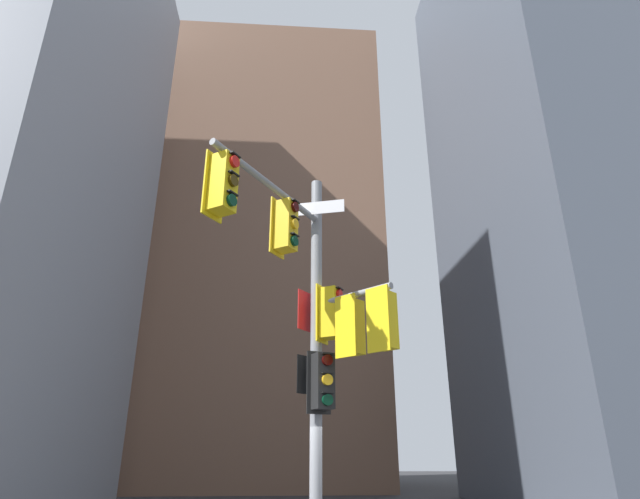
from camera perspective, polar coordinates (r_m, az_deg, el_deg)
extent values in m
cube|color=#4C5460|center=(30.09, 28.80, 8.95)|extent=(13.61, 13.61, 32.16)
cube|color=brown|center=(40.32, -6.08, -1.29)|extent=(16.04, 16.04, 32.23)
cylinder|color=gray|center=(10.03, -0.43, -11.78)|extent=(0.23, 0.23, 7.59)
cylinder|color=gray|center=(9.62, -5.38, 6.99)|extent=(1.95, 2.92, 0.13)
cylinder|color=gray|center=(9.66, 3.53, -5.19)|extent=(1.33, 1.46, 0.13)
cube|color=gold|center=(9.83, -4.76, 2.42)|extent=(0.29, 0.42, 1.14)
cube|color=gold|center=(9.73, -3.83, 2.64)|extent=(0.47, 0.47, 1.00)
cylinder|color=#360605|center=(9.79, -2.78, 4.75)|extent=(0.16, 0.20, 0.20)
cube|color=black|center=(9.84, -2.74, 5.38)|extent=(0.18, 0.22, 0.02)
cylinder|color=yellow|center=(9.63, -2.82, 2.88)|extent=(0.16, 0.20, 0.20)
cube|color=black|center=(9.68, -2.78, 3.54)|extent=(0.18, 0.22, 0.02)
cylinder|color=#06311C|center=(9.49, -2.86, 0.97)|extent=(0.16, 0.20, 0.20)
cube|color=black|center=(9.54, -2.82, 1.64)|extent=(0.18, 0.22, 0.02)
cube|color=yellow|center=(8.51, -11.75, 6.91)|extent=(0.29, 0.42, 1.14)
cube|color=yellow|center=(8.39, -10.75, 7.24)|extent=(0.47, 0.47, 1.00)
cylinder|color=red|center=(8.46, -9.51, 9.66)|extent=(0.16, 0.20, 0.20)
cube|color=black|center=(8.52, -9.43, 10.36)|extent=(0.18, 0.22, 0.02)
cylinder|color=#3C2C06|center=(8.28, -9.66, 7.59)|extent=(0.16, 0.20, 0.20)
cube|color=black|center=(8.34, -9.58, 8.32)|extent=(0.18, 0.22, 0.02)
cylinder|color=#06311C|center=(8.12, -9.82, 5.44)|extent=(0.16, 0.20, 0.20)
cube|color=black|center=(8.17, -9.73, 6.20)|extent=(0.18, 0.22, 0.02)
cube|color=yellow|center=(9.36, 2.85, -8.47)|extent=(0.34, 0.38, 1.14)
cube|color=yellow|center=(9.50, 3.62, -8.66)|extent=(0.48, 0.48, 1.00)
cylinder|color=#360605|center=(9.74, 4.34, -6.84)|extent=(0.18, 0.19, 0.20)
cube|color=black|center=(9.77, 4.34, -6.17)|extent=(0.20, 0.21, 0.02)
cylinder|color=#3C2C06|center=(9.65, 4.40, -8.85)|extent=(0.18, 0.19, 0.20)
cube|color=black|center=(9.69, 4.40, -8.16)|extent=(0.20, 0.21, 0.02)
cylinder|color=#19C672|center=(9.58, 4.46, -10.88)|extent=(0.18, 0.19, 0.20)
cube|color=black|center=(9.61, 4.46, -10.19)|extent=(0.20, 0.21, 0.02)
cube|color=yellow|center=(8.91, 6.46, -7.67)|extent=(0.34, 0.38, 1.14)
cube|color=yellow|center=(9.06, 7.21, -7.87)|extent=(0.48, 0.48, 1.00)
cylinder|color=#360605|center=(9.30, 7.86, -5.98)|extent=(0.18, 0.19, 0.20)
cube|color=black|center=(9.34, 7.84, -5.27)|extent=(0.20, 0.21, 0.02)
cylinder|color=yellow|center=(9.21, 7.97, -8.07)|extent=(0.18, 0.19, 0.20)
cube|color=black|center=(9.25, 7.95, -7.35)|extent=(0.20, 0.21, 0.02)
cylinder|color=#06311C|center=(9.14, 8.08, -10.20)|extent=(0.18, 0.19, 0.20)
cube|color=black|center=(9.17, 8.07, -9.47)|extent=(0.20, 0.21, 0.02)
cube|color=black|center=(9.84, -0.14, -14.59)|extent=(0.46, 0.19, 1.14)
cube|color=black|center=(9.67, 0.33, -14.46)|extent=(0.44, 0.44, 1.00)
cylinder|color=#360605|center=(9.54, 0.83, -12.23)|extent=(0.21, 0.12, 0.20)
cube|color=black|center=(9.56, 0.84, -11.52)|extent=(0.23, 0.14, 0.02)
cylinder|color=yellow|center=(9.49, 0.84, -14.32)|extent=(0.21, 0.12, 0.20)
cube|color=black|center=(9.50, 0.85, -13.59)|extent=(0.23, 0.14, 0.02)
cylinder|color=#06311C|center=(9.45, 0.85, -16.42)|extent=(0.21, 0.12, 0.20)
cube|color=black|center=(9.46, 0.87, -15.69)|extent=(0.23, 0.14, 0.02)
cube|color=yellow|center=(10.15, 0.21, -7.23)|extent=(0.27, 0.43, 1.14)
cube|color=yellow|center=(10.07, 1.18, -7.10)|extent=(0.47, 0.47, 1.00)
cylinder|color=red|center=(10.08, 2.19, -5.05)|extent=(0.15, 0.20, 0.20)
cube|color=black|center=(10.12, 2.22, -4.39)|extent=(0.17, 0.23, 0.02)
cylinder|color=#3C2C06|center=(9.99, 2.22, -6.97)|extent=(0.15, 0.20, 0.20)
cube|color=black|center=(10.02, 2.24, -6.30)|extent=(0.17, 0.23, 0.02)
cylinder|color=#06311C|center=(9.90, 2.25, -8.93)|extent=(0.15, 0.20, 0.20)
cube|color=black|center=(9.93, 2.27, -8.25)|extent=(0.17, 0.23, 0.02)
cube|color=white|center=(10.65, -0.79, 4.61)|extent=(1.27, 0.38, 0.28)
cube|color=#19479E|center=(10.65, -0.79, 4.61)|extent=(1.23, 0.37, 0.24)
cube|color=red|center=(10.35, -1.45, -6.95)|extent=(0.39, 0.53, 0.80)
cube|color=white|center=(10.35, -1.45, -6.95)|extent=(0.36, 0.49, 0.76)
cube|color=black|center=(10.12, -1.44, -13.83)|extent=(0.41, 0.46, 0.72)
cube|color=white|center=(10.12, -1.44, -13.83)|extent=(0.39, 0.42, 0.68)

